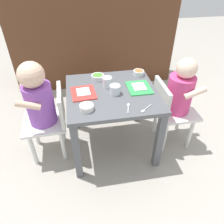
% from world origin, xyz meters
% --- Properties ---
extents(ground_plane, '(7.00, 7.00, 0.00)m').
position_xyz_m(ground_plane, '(0.00, 0.00, 0.00)').
color(ground_plane, '#9E998E').
extents(kitchen_cabinet_back, '(1.65, 0.31, 0.90)m').
position_xyz_m(kitchen_cabinet_back, '(0.00, 1.06, 0.45)').
color(kitchen_cabinet_back, '#56331E').
rests_on(kitchen_cabinet_back, ground).
extents(dining_table, '(0.59, 0.56, 0.48)m').
position_xyz_m(dining_table, '(0.00, 0.00, 0.39)').
color(dining_table, '#515459').
rests_on(dining_table, ground).
extents(seated_child_left, '(0.29, 0.29, 0.72)m').
position_xyz_m(seated_child_left, '(-0.46, 0.01, 0.45)').
color(seated_child_left, silver).
rests_on(seated_child_left, ground).
extents(seated_child_right, '(0.28, 0.28, 0.68)m').
position_xyz_m(seated_child_right, '(0.46, -0.03, 0.43)').
color(seated_child_right, silver).
rests_on(seated_child_right, ground).
extents(dog, '(0.45, 0.22, 0.31)m').
position_xyz_m(dog, '(-0.09, 0.57, 0.20)').
color(dog, olive).
rests_on(dog, ground).
extents(food_tray_left, '(0.16, 0.19, 0.02)m').
position_xyz_m(food_tray_left, '(-0.18, 0.01, 0.48)').
color(food_tray_left, red).
rests_on(food_tray_left, dining_table).
extents(food_tray_right, '(0.15, 0.18, 0.02)m').
position_xyz_m(food_tray_right, '(0.18, 0.01, 0.48)').
color(food_tray_right, green).
rests_on(food_tray_right, dining_table).
extents(water_cup_left, '(0.07, 0.07, 0.06)m').
position_xyz_m(water_cup_left, '(0.01, -0.03, 0.50)').
color(water_cup_left, white).
rests_on(water_cup_left, dining_table).
extents(water_cup_right, '(0.06, 0.06, 0.07)m').
position_xyz_m(water_cup_right, '(-0.02, 0.07, 0.51)').
color(water_cup_right, white).
rests_on(water_cup_right, dining_table).
extents(veggie_bowl_far, '(0.09, 0.09, 0.03)m').
position_xyz_m(veggie_bowl_far, '(-0.07, 0.18, 0.50)').
color(veggie_bowl_far, white).
rests_on(veggie_bowl_far, dining_table).
extents(cereal_bowl_left_side, '(0.08, 0.08, 0.03)m').
position_xyz_m(cereal_bowl_left_side, '(-0.18, -0.17, 0.50)').
color(cereal_bowl_left_side, white).
rests_on(cereal_bowl_left_side, dining_table).
extents(veggie_bowl_near, '(0.08, 0.08, 0.04)m').
position_xyz_m(veggie_bowl_near, '(0.23, 0.19, 0.50)').
color(veggie_bowl_near, white).
rests_on(veggie_bowl_near, dining_table).
extents(spoon_by_left_tray, '(0.04, 0.10, 0.01)m').
position_xyz_m(spoon_by_left_tray, '(0.06, -0.19, 0.48)').
color(spoon_by_left_tray, silver).
rests_on(spoon_by_left_tray, dining_table).
extents(spoon_by_right_tray, '(0.09, 0.07, 0.01)m').
position_xyz_m(spoon_by_right_tray, '(0.16, -0.23, 0.48)').
color(spoon_by_right_tray, silver).
rests_on(spoon_by_right_tray, dining_table).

